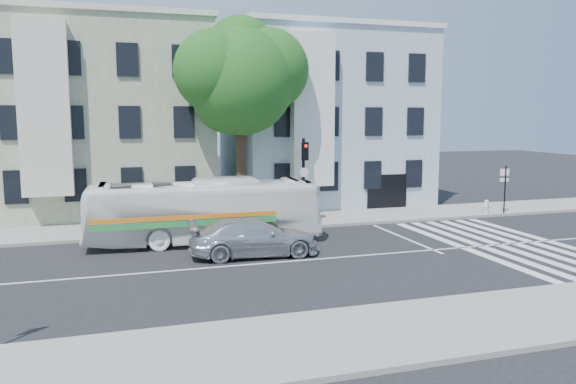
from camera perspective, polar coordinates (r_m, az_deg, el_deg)
name	(u,v)px	position (r m, az deg, el deg)	size (l,w,h in m)	color
ground	(289,261)	(22.36, 0.13, -7.07)	(120.00, 120.00, 0.00)	black
sidewalk_far	(244,223)	(29.89, -4.49, -3.19)	(80.00, 4.00, 0.15)	gray
sidewalk_near	(381,334)	(15.27, 9.46, -14.01)	(80.00, 4.00, 0.15)	gray
building_left	(103,120)	(35.63, -18.30, 6.97)	(12.00, 10.00, 11.00)	gray
building_right	(321,120)	(38.10, 3.42, 7.36)	(12.00, 10.00, 11.00)	#9DB3BB
street_tree	(240,76)	(30.17, -4.85, 11.70)	(7.30, 5.90, 11.10)	#2D2116
bus	(204,211)	(25.59, -8.55, -1.94)	(10.46, 2.45, 2.91)	white
sedan	(254,237)	(23.14, -3.49, -4.62)	(5.31, 2.16, 1.54)	silver
hedge	(218,223)	(27.91, -7.15, -3.11)	(8.50, 0.84, 0.70)	#1E561C
traffic_signal	(304,170)	(28.95, 1.64, 2.26)	(0.48, 0.54, 4.59)	black
fire_hydrant	(486,207)	(34.15, 19.51, -1.41)	(0.45, 0.27, 0.82)	silver
far_sign_pole	(505,183)	(34.64, 21.16, 0.82)	(0.47, 0.25, 2.75)	black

